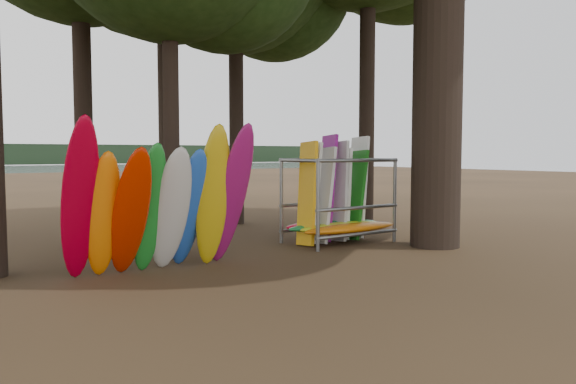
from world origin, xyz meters
TOP-DOWN VIEW (x-y plane):
  - ground at (0.00, 0.00)m, footprint 120.00×120.00m
  - kayak_row at (-2.52, 1.09)m, footprint 3.75×1.79m
  - storage_rack at (2.56, 2.04)m, footprint 2.89×1.52m

SIDE VIEW (x-z plane):
  - ground at x=0.00m, z-range 0.00..0.00m
  - storage_rack at x=2.56m, z-range -0.38..2.40m
  - kayak_row at x=-2.52m, z-range -0.23..2.81m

